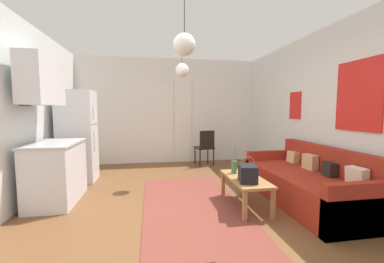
{
  "coord_description": "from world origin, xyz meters",
  "views": [
    {
      "loc": [
        -0.49,
        -3.02,
        1.39
      ],
      "look_at": [
        0.29,
        1.51,
        0.97
      ],
      "focal_mm": 22.63,
      "sensor_mm": 36.0,
      "label": 1
    }
  ],
  "objects": [
    {
      "name": "area_rug",
      "position": [
        0.08,
        0.22,
        0.01
      ],
      "size": [
        1.37,
        2.97,
        0.01
      ],
      "primitive_type": "cube",
      "color": "brown",
      "rests_on": "ground_plane"
    },
    {
      "name": "pendant_lamp_far",
      "position": [
        0.1,
        1.5,
        2.12
      ],
      "size": [
        0.25,
        0.25,
        0.71
      ],
      "color": "black"
    },
    {
      "name": "pendant_lamp_near",
      "position": [
        -0.13,
        -0.46,
        2.06
      ],
      "size": [
        0.23,
        0.23,
        0.75
      ],
      "color": "black"
    },
    {
      "name": "kitchen_counter",
      "position": [
        -1.92,
        0.82,
        0.82
      ],
      "size": [
        0.62,
        1.05,
        2.15
      ],
      "color": "silver",
      "rests_on": "ground_plane"
    },
    {
      "name": "bamboo_vase",
      "position": [
        0.75,
        0.41,
        0.52
      ],
      "size": [
        0.08,
        0.08,
        0.41
      ],
      "color": "#47704C",
      "rests_on": "coffee_table"
    },
    {
      "name": "refrigerator",
      "position": [
        -1.87,
        1.9,
        0.87
      ],
      "size": [
        0.66,
        0.6,
        1.74
      ],
      "color": "white",
      "rests_on": "ground_plane"
    },
    {
      "name": "wall_right",
      "position": [
        2.33,
        0.0,
        1.35
      ],
      "size": [
        0.12,
        6.83,
        2.7
      ],
      "color": "silver",
      "rests_on": "ground_plane"
    },
    {
      "name": "handbag",
      "position": [
        0.78,
        -0.03,
        0.54
      ],
      "size": [
        0.28,
        0.35,
        0.34
      ],
      "color": "black",
      "rests_on": "coffee_table"
    },
    {
      "name": "couch",
      "position": [
        1.84,
        0.17,
        0.27
      ],
      "size": [
        0.94,
        2.13,
        0.83
      ],
      "color": "maroon",
      "rests_on": "ground_plane"
    },
    {
      "name": "wall_back",
      "position": [
        0.0,
        3.36,
        1.34
      ],
      "size": [
        4.77,
        0.13,
        2.7
      ],
      "color": "white",
      "rests_on": "ground_plane"
    },
    {
      "name": "accent_chair",
      "position": [
        0.84,
        2.77,
        0.49
      ],
      "size": [
        0.49,
        0.47,
        0.88
      ],
      "rotation": [
        0.0,
        0.0,
        3.33
      ],
      "color": "black",
      "rests_on": "ground_plane"
    },
    {
      "name": "ground_plane",
      "position": [
        0.0,
        0.0,
        -0.05
      ],
      "size": [
        5.17,
        7.23,
        0.1
      ],
      "primitive_type": "cube",
      "color": "brown"
    },
    {
      "name": "coffee_table",
      "position": [
        0.83,
        0.16,
        0.36
      ],
      "size": [
        0.45,
        0.98,
        0.42
      ],
      "color": "#A87542",
      "rests_on": "ground_plane"
    }
  ]
}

